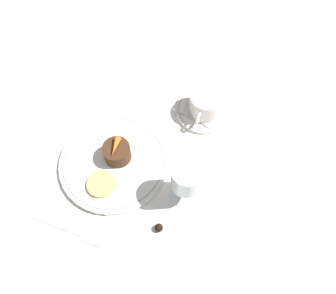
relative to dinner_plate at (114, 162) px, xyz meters
name	(u,v)px	position (x,y,z in m)	size (l,w,h in m)	color
ground_plane	(135,172)	(0.00, 0.06, -0.01)	(3.00, 3.00, 0.00)	white
dinner_plate	(114,162)	(0.00, 0.00, 0.00)	(0.27, 0.27, 0.01)	white
saucer	(203,110)	(-0.24, 0.14, 0.00)	(0.15, 0.15, 0.01)	white
coffee_cup	(206,103)	(-0.24, 0.15, 0.03)	(0.11, 0.09, 0.06)	white
spoon	(197,120)	(-0.20, 0.14, 0.00)	(0.02, 0.11, 0.00)	silver
wine_glass	(186,180)	(0.00, 0.19, 0.08)	(0.07, 0.07, 0.13)	silver
fork	(75,232)	(0.19, 0.00, -0.01)	(0.03, 0.18, 0.01)	silver
dessert_cake	(117,152)	(-0.02, 0.00, 0.03)	(0.07, 0.07, 0.04)	#4C2D19
carrot_garnish	(115,146)	(-0.02, 0.00, 0.06)	(0.05, 0.03, 0.02)	orange
pineapple_slice	(101,184)	(0.07, 0.01, 0.01)	(0.07, 0.07, 0.01)	#EFE075
chocolate_truffle	(159,228)	(0.10, 0.17, 0.00)	(0.02, 0.02, 0.02)	black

